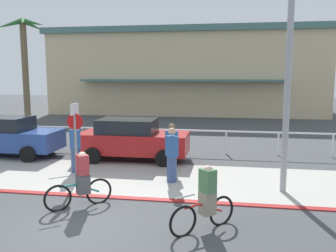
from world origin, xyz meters
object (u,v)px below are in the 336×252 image
Objects in this scene: cyclist_teal_1 at (81,181)px; pedestrian_2 at (172,157)px; pedestrian_0 at (75,149)px; pedestrian_1 at (172,150)px; palm_tree_1 at (23,50)px; car_red_2 at (132,139)px; stop_sign_bike_lane at (75,131)px; car_blue_1 at (7,136)px; cyclist_red_0 at (206,200)px; streetlight_curb at (291,45)px.

pedestrian_2 reaches higher than cyclist_teal_1.
pedestrian_0 is 3.41m from pedestrian_1.
car_red_2 is (7.94, -5.63, -3.97)m from palm_tree_1.
car_red_2 is at bearing 72.98° from stop_sign_bike_lane.
pedestrian_1 is at bearing 29.09° from stop_sign_bike_lane.
car_blue_1 is at bearing -178.28° from car_red_2.
pedestrian_2 is (3.54, -0.60, -0.02)m from pedestrian_0.
pedestrian_0 reaches higher than cyclist_red_0.
stop_sign_bike_lane is 1.45m from pedestrian_0.
pedestrian_1 is at bearing -36.57° from palm_tree_1.
streetlight_curb is 6.76m from cyclist_teal_1.
stop_sign_bike_lane is 5.33m from cyclist_red_0.
car_blue_1 reaches higher than cyclist_teal_1.
streetlight_curb is at bearing -1.69° from stop_sign_bike_lane.
cyclist_red_0 is 0.84× the size of pedestrian_2.
pedestrian_2 is at bearing -53.45° from car_red_2.
stop_sign_bike_lane is 3.19m from pedestrian_2.
palm_tree_1 is at bearing 145.92° from streetlight_curb.
cyclist_teal_1 is 0.83× the size of pedestrian_0.
cyclist_red_0 is at bearing -127.51° from streetlight_curb.
palm_tree_1 is at bearing 139.95° from pedestrian_2.
cyclist_teal_1 is 0.84× the size of pedestrian_2.
pedestrian_1 is (9.81, -7.28, -4.02)m from palm_tree_1.
cyclist_red_0 is 0.83× the size of pedestrian_0.
cyclist_teal_1 is (7.97, -10.91, -4.15)m from palm_tree_1.
stop_sign_bike_lane is 0.58× the size of car_red_2.
pedestrian_0 is at bearing -26.85° from car_blue_1.
pedestrian_0 is (3.95, -2.00, -0.02)m from car_blue_1.
car_blue_1 is (-4.45, 3.08, -0.81)m from stop_sign_bike_lane.
stop_sign_bike_lane reaches higher than cyclist_teal_1.
car_blue_1 is 2.93× the size of cyclist_red_0.
palm_tree_1 is 10.88m from pedestrian_0.
palm_tree_1 is 3.68× the size of pedestrian_0.
palm_tree_1 reaches higher than pedestrian_0.
stop_sign_bike_lane is 1.71× the size of cyclist_red_0.
stop_sign_bike_lane is 0.58× the size of car_blue_1.
stop_sign_bike_lane is at bearing 145.81° from cyclist_red_0.
palm_tree_1 is at bearing 128.07° from stop_sign_bike_lane.
stop_sign_bike_lane reaches higher than pedestrian_1.
palm_tree_1 reaches higher than cyclist_teal_1.
car_red_2 is at bearing 126.55° from pedestrian_2.
pedestrian_2 is (0.18, -1.12, 0.01)m from pedestrian_1.
cyclist_red_0 is 1.00× the size of cyclist_teal_1.
streetlight_curb is at bearing 18.83° from cyclist_teal_1.
car_blue_1 is 4.43m from pedestrian_0.
car_blue_1 is at bearing 145.36° from stop_sign_bike_lane.
pedestrian_1 is 0.99× the size of pedestrian_2.
streetlight_curb is at bearing -11.05° from pedestrian_2.
cyclist_teal_1 is (1.02, -2.04, -0.98)m from stop_sign_bike_lane.
pedestrian_2 is at bearing -40.05° from palm_tree_1.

